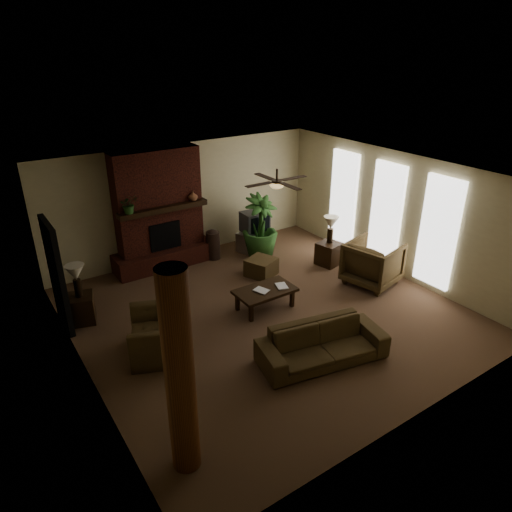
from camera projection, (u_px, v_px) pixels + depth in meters
room_shell at (268, 249)px, 8.70m from camera, size 7.00×7.00×7.00m
fireplace at (160, 220)px, 10.82m from camera, size 2.40×0.70×2.80m
windows at (386, 214)px, 10.62m from camera, size 0.08×3.65×2.35m
log_column at (180, 376)px, 5.40m from camera, size 0.36×0.36×2.80m
doorway at (57, 276)px, 8.46m from camera, size 0.10×1.00×2.10m
ceiling_fan at (277, 183)px, 8.65m from camera, size 1.35×1.35×0.37m
sofa at (323, 339)px, 7.75m from camera, size 2.25×1.06×0.85m
armchair_left at (160, 328)px, 7.90m from camera, size 1.13×1.35×1.00m
armchair_right at (373, 261)px, 10.22m from camera, size 1.20×1.25×1.08m
coffee_table at (265, 292)px, 9.30m from camera, size 1.20×0.70×0.43m
ottoman at (261, 267)px, 10.72m from camera, size 0.78×0.78×0.40m
tv_stand at (254, 240)px, 12.05m from camera, size 0.95×0.71×0.50m
tv at (255, 222)px, 11.83m from camera, size 0.67×0.56×0.52m
floor_vase at (213, 242)px, 11.45m from camera, size 0.34×0.34×0.77m
floor_plant at (260, 239)px, 11.62m from camera, size 1.15×1.70×0.88m
side_table_left at (81, 309)px, 8.90m from camera, size 0.62×0.62×0.55m
lamp_left at (76, 275)px, 8.60m from camera, size 0.46×0.46×0.65m
side_table_right at (329, 254)px, 11.22m from camera, size 0.59×0.59×0.55m
lamp_right at (331, 225)px, 10.97m from camera, size 0.36×0.36×0.65m
mantel_plant at (129, 206)px, 9.96m from camera, size 0.40×0.44×0.33m
mantel_vase at (193, 196)px, 10.79m from camera, size 0.25×0.26×0.22m
book_a at (258, 287)px, 9.07m from camera, size 0.21×0.10×0.29m
book_b at (277, 281)px, 9.30m from camera, size 0.21×0.09×0.29m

